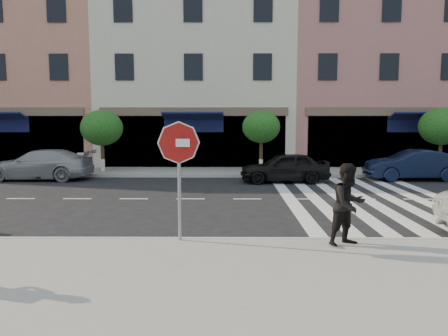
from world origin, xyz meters
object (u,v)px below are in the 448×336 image
(stop_sign, at_px, (179,155))
(walker, at_px, (349,205))
(car_far_right, at_px, (413,165))
(car_far_mid, at_px, (285,167))
(car_far_left, at_px, (40,165))

(stop_sign, xyz_separation_m, walker, (3.63, -0.33, -1.03))
(stop_sign, relative_size, car_far_right, 0.63)
(car_far_mid, distance_m, car_far_right, 5.98)
(stop_sign, distance_m, car_far_mid, 10.41)
(walker, xyz_separation_m, car_far_right, (5.90, 10.68, -0.34))
(car_far_mid, bearing_deg, walker, -2.44)
(stop_sign, height_order, car_far_right, stop_sign)
(walker, bearing_deg, car_far_mid, 61.46)
(stop_sign, xyz_separation_m, car_far_left, (-7.54, 10.38, -1.36))
(stop_sign, bearing_deg, car_far_left, 133.04)
(walker, xyz_separation_m, car_far_left, (-11.17, 10.71, -0.34))
(stop_sign, bearing_deg, car_far_right, 54.38)
(walker, xyz_separation_m, car_far_mid, (-0.04, 10.00, -0.37))
(car_far_mid, bearing_deg, car_far_left, -96.32)
(car_far_left, height_order, car_far_right, same)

